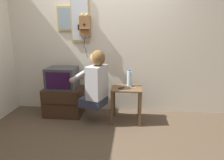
{
  "coord_description": "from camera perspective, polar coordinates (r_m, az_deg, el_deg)",
  "views": [
    {
      "loc": [
        0.46,
        -2.52,
        1.49
      ],
      "look_at": [
        0.17,
        0.53,
        0.71
      ],
      "focal_mm": 32.0,
      "sensor_mm": 36.0,
      "label": 1
    }
  ],
  "objects": [
    {
      "name": "wall_back",
      "position": [
        3.61,
        -1.99,
        10.89
      ],
      "size": [
        6.8,
        0.05,
        2.55
      ],
      "color": "beige",
      "rests_on": "ground_plane"
    },
    {
      "name": "side_table",
      "position": [
        3.27,
        4.14,
        -4.48
      ],
      "size": [
        0.49,
        0.42,
        0.58
      ],
      "color": "brown",
      "rests_on": "ground_plane"
    },
    {
      "name": "cell_phone_held",
      "position": [
        3.18,
        2.63,
        -2.28
      ],
      "size": [
        0.1,
        0.14,
        0.01
      ],
      "rotation": [
        0.0,
        0.0,
        -0.33
      ],
      "color": "black",
      "rests_on": "side_table"
    },
    {
      "name": "television",
      "position": [
        3.55,
        -14.02,
        0.58
      ],
      "size": [
        0.5,
        0.43,
        0.36
      ],
      "color": "#38383A",
      "rests_on": "tv_stand"
    },
    {
      "name": "ground_plane",
      "position": [
        2.96,
        -4.49,
        -15.92
      ],
      "size": [
        14.0,
        14.0,
        0.0
      ],
      "primitive_type": "plane",
      "color": "#4C3D2D"
    },
    {
      "name": "person",
      "position": [
        3.15,
        -4.73,
        -0.04
      ],
      "size": [
        0.6,
        0.52,
        0.9
      ],
      "rotation": [
        0.0,
        0.0,
        1.26
      ],
      "color": "#2D3347",
      "rests_on": "ground_plane"
    },
    {
      "name": "tv_stand",
      "position": [
        3.67,
        -13.58,
        -5.9
      ],
      "size": [
        0.65,
        0.47,
        0.49
      ],
      "color": "#382316",
      "rests_on": "ground_plane"
    },
    {
      "name": "water_bottle",
      "position": [
        3.28,
        4.98,
        0.46
      ],
      "size": [
        0.08,
        0.08,
        0.27
      ],
      "color": "silver",
      "rests_on": "side_table"
    },
    {
      "name": "wall_phone_antique",
      "position": [
        3.58,
        -7.7,
        15.03
      ],
      "size": [
        0.22,
        0.19,
        0.76
      ],
      "color": "brown"
    },
    {
      "name": "cell_phone_spare",
      "position": [
        3.24,
        5.92,
        -1.99
      ],
      "size": [
        0.09,
        0.14,
        0.01
      ],
      "rotation": [
        0.0,
        0.0,
        0.26
      ],
      "color": "silver",
      "rests_on": "side_table"
    },
    {
      "name": "wall_mirror",
      "position": [
        3.65,
        -9.07,
        16.61
      ],
      "size": [
        0.33,
        0.03,
        0.77
      ],
      "color": "tan"
    },
    {
      "name": "framed_picture",
      "position": [
        3.71,
        -12.47,
        16.72
      ],
      "size": [
        0.38,
        0.03,
        0.43
      ],
      "color": "tan"
    }
  ]
}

